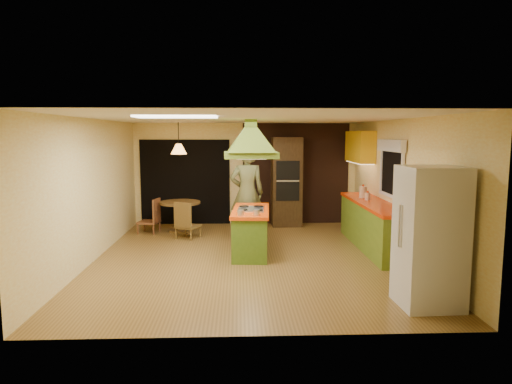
{
  "coord_description": "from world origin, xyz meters",
  "views": [
    {
      "loc": [
        -0.19,
        -8.07,
        2.23
      ],
      "look_at": [
        0.15,
        0.43,
        1.15
      ],
      "focal_mm": 32.0,
      "sensor_mm": 36.0,
      "label": 1
    }
  ],
  "objects_px": {
    "man": "(247,193)",
    "canister_large": "(363,192)",
    "wall_oven": "(286,182)",
    "dining_table": "(180,211)",
    "refrigerator": "(430,237)",
    "kitchen_island": "(251,231)"
  },
  "relations": [
    {
      "from": "refrigerator",
      "to": "kitchen_island",
      "type": "bearing_deg",
      "value": 127.02
    },
    {
      "from": "refrigerator",
      "to": "dining_table",
      "type": "bearing_deg",
      "value": 126.8
    },
    {
      "from": "kitchen_island",
      "to": "man",
      "type": "bearing_deg",
      "value": 96.22
    },
    {
      "from": "wall_oven",
      "to": "refrigerator",
      "type": "bearing_deg",
      "value": -77.87
    },
    {
      "from": "kitchen_island",
      "to": "dining_table",
      "type": "xyz_separation_m",
      "value": [
        -1.57,
        1.97,
        0.07
      ]
    },
    {
      "from": "man",
      "to": "wall_oven",
      "type": "distance_m",
      "value": 1.75
    },
    {
      "from": "man",
      "to": "wall_oven",
      "type": "height_order",
      "value": "wall_oven"
    },
    {
      "from": "refrigerator",
      "to": "canister_large",
      "type": "bearing_deg",
      "value": 85.97
    },
    {
      "from": "canister_large",
      "to": "wall_oven",
      "type": "bearing_deg",
      "value": 129.13
    },
    {
      "from": "wall_oven",
      "to": "canister_large",
      "type": "distance_m",
      "value": 2.24
    },
    {
      "from": "kitchen_island",
      "to": "dining_table",
      "type": "height_order",
      "value": "kitchen_island"
    },
    {
      "from": "kitchen_island",
      "to": "canister_large",
      "type": "relative_size",
      "value": 7.24
    },
    {
      "from": "wall_oven",
      "to": "man",
      "type": "bearing_deg",
      "value": -125.99
    },
    {
      "from": "canister_large",
      "to": "man",
      "type": "bearing_deg",
      "value": 172.95
    },
    {
      "from": "refrigerator",
      "to": "dining_table",
      "type": "height_order",
      "value": "refrigerator"
    },
    {
      "from": "wall_oven",
      "to": "canister_large",
      "type": "xyz_separation_m",
      "value": [
        1.41,
        -1.74,
        -0.04
      ]
    },
    {
      "from": "wall_oven",
      "to": "dining_table",
      "type": "distance_m",
      "value": 2.66
    },
    {
      "from": "man",
      "to": "refrigerator",
      "type": "xyz_separation_m",
      "value": [
        2.28,
        -3.93,
        -0.08
      ]
    },
    {
      "from": "kitchen_island",
      "to": "dining_table",
      "type": "bearing_deg",
      "value": 132.35
    },
    {
      "from": "man",
      "to": "canister_large",
      "type": "xyz_separation_m",
      "value": [
        2.4,
        -0.3,
        0.04
      ]
    },
    {
      "from": "kitchen_island",
      "to": "canister_large",
      "type": "bearing_deg",
      "value": 24.35
    },
    {
      "from": "dining_table",
      "to": "canister_large",
      "type": "height_order",
      "value": "canister_large"
    }
  ]
}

